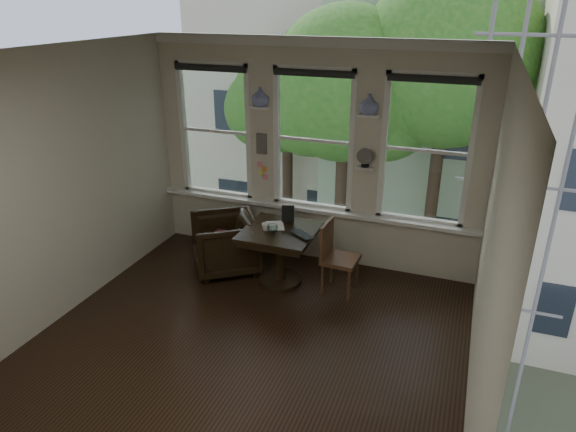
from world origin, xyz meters
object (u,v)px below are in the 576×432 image
at_px(side_chair_right, 341,259).
at_px(laptop, 298,236).
at_px(mug, 266,227).
at_px(armchair_left, 225,244).
at_px(table, 280,257).

distance_m(side_chair_right, laptop, 0.60).
distance_m(laptop, mug, 0.45).
bearing_deg(side_chair_right, armchair_left, 92.28).
xyz_separation_m(armchair_left, side_chair_right, (1.60, -0.02, 0.07)).
height_order(table, side_chair_right, side_chair_right).
relative_size(armchair_left, laptop, 2.48).
bearing_deg(mug, armchair_left, 168.61).
xyz_separation_m(side_chair_right, mug, (-0.95, -0.12, 0.34)).
height_order(table, mug, mug).
bearing_deg(mug, table, 21.92).
bearing_deg(table, side_chair_right, 3.76).
bearing_deg(side_chair_right, mug, 99.84).
distance_m(armchair_left, side_chair_right, 1.60).
height_order(laptop, mug, mug).
bearing_deg(armchair_left, laptop, 45.71).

